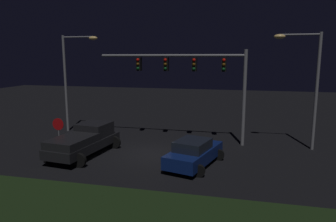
{
  "coord_description": "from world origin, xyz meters",
  "views": [
    {
      "loc": [
        5.42,
        -18.21,
        6.03
      ],
      "look_at": [
        0.82,
        1.22,
        2.55
      ],
      "focal_mm": 33.52,
      "sensor_mm": 36.0,
      "label": 1
    }
  ],
  "objects_px": {
    "traffic_signal_gantry": "(195,71)",
    "street_lamp_right": "(307,76)",
    "pickup_truck": "(85,139)",
    "street_lamp_left": "(72,71)",
    "stop_sign": "(58,129)",
    "car_sedan": "(194,153)"
  },
  "relations": [
    {
      "from": "traffic_signal_gantry",
      "to": "street_lamp_right",
      "type": "bearing_deg",
      "value": 0.46
    },
    {
      "from": "traffic_signal_gantry",
      "to": "street_lamp_left",
      "type": "relative_size",
      "value": 1.35
    },
    {
      "from": "car_sedan",
      "to": "stop_sign",
      "type": "xyz_separation_m",
      "value": [
        -8.67,
        0.4,
        0.82
      ]
    },
    {
      "from": "street_lamp_left",
      "to": "stop_sign",
      "type": "relative_size",
      "value": 3.44
    },
    {
      "from": "pickup_truck",
      "to": "stop_sign",
      "type": "xyz_separation_m",
      "value": [
        -1.8,
        -0.07,
        0.56
      ]
    },
    {
      "from": "car_sedan",
      "to": "traffic_signal_gantry",
      "type": "xyz_separation_m",
      "value": [
        -0.73,
        4.8,
        4.29
      ]
    },
    {
      "from": "pickup_truck",
      "to": "car_sedan",
      "type": "distance_m",
      "value": 6.89
    },
    {
      "from": "traffic_signal_gantry",
      "to": "stop_sign",
      "type": "xyz_separation_m",
      "value": [
        -7.94,
        -4.4,
        -3.47
      ]
    },
    {
      "from": "street_lamp_right",
      "to": "traffic_signal_gantry",
      "type": "bearing_deg",
      "value": -179.54
    },
    {
      "from": "traffic_signal_gantry",
      "to": "car_sedan",
      "type": "bearing_deg",
      "value": -81.37
    },
    {
      "from": "pickup_truck",
      "to": "traffic_signal_gantry",
      "type": "distance_m",
      "value": 8.53
    },
    {
      "from": "street_lamp_left",
      "to": "street_lamp_right",
      "type": "bearing_deg",
      "value": -3.43
    },
    {
      "from": "pickup_truck",
      "to": "traffic_signal_gantry",
      "type": "xyz_separation_m",
      "value": [
        6.14,
        4.33,
        4.03
      ]
    },
    {
      "from": "street_lamp_left",
      "to": "car_sedan",
      "type": "bearing_deg",
      "value": -28.84
    },
    {
      "from": "pickup_truck",
      "to": "stop_sign",
      "type": "relative_size",
      "value": 2.51
    },
    {
      "from": "pickup_truck",
      "to": "street_lamp_right",
      "type": "distance_m",
      "value": 14.57
    },
    {
      "from": "traffic_signal_gantry",
      "to": "street_lamp_right",
      "type": "relative_size",
      "value": 1.37
    },
    {
      "from": "car_sedan",
      "to": "traffic_signal_gantry",
      "type": "relative_size",
      "value": 0.46
    },
    {
      "from": "car_sedan",
      "to": "traffic_signal_gantry",
      "type": "height_order",
      "value": "traffic_signal_gantry"
    },
    {
      "from": "street_lamp_left",
      "to": "stop_sign",
      "type": "bearing_deg",
      "value": -69.72
    },
    {
      "from": "pickup_truck",
      "to": "street_lamp_left",
      "type": "distance_m",
      "value": 7.7
    },
    {
      "from": "street_lamp_left",
      "to": "street_lamp_right",
      "type": "xyz_separation_m",
      "value": [
        17.18,
        -1.03,
        -0.08
      ]
    }
  ]
}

